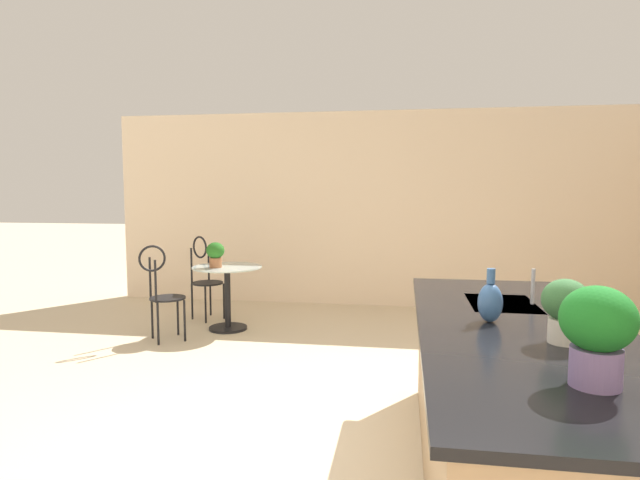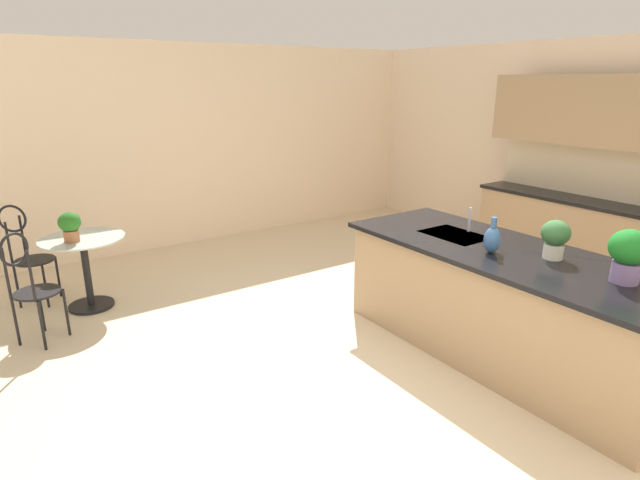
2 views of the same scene
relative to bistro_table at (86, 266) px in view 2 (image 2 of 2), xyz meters
name	(u,v)px [view 2 (image 2 of 2)]	position (x,y,z in m)	size (l,w,h in m)	color
ground_plane	(398,369)	(2.66, 1.77, -0.45)	(40.00, 40.00, 0.00)	beige
wall_left_window	(191,146)	(-1.60, 1.77, 0.90)	(0.12, 7.80, 2.70)	beige
kitchen_island	(502,304)	(2.95, 2.62, 0.02)	(2.80, 1.06, 0.92)	tan
back_counter_run	(579,234)	(2.26, 4.98, 0.05)	(2.44, 0.64, 1.52)	tan
upper_cabinet_run	(597,111)	(2.26, 4.95, 1.45)	(2.40, 0.36, 0.76)	tan
bistro_table	(86,266)	(0.00, 0.00, 0.00)	(0.80, 0.80, 0.74)	black
chair_near_window	(27,250)	(-0.46, -0.45, 0.13)	(0.53, 0.53, 1.04)	black
chair_by_island	(30,283)	(0.56, -0.54, 0.13)	(0.53, 0.53, 1.04)	black
sink_faucet	(470,220)	(2.41, 2.80, 0.58)	(0.02, 0.02, 0.22)	#B2B5BA
potted_plant_on_table	(70,225)	(0.10, -0.10, 0.46)	(0.21, 0.21, 0.29)	#9E603D
potted_plant_counter_far	(629,253)	(3.81, 2.70, 0.68)	(0.26, 0.26, 0.37)	#7A669E
potted_plant_counter_near	(555,237)	(3.26, 2.75, 0.64)	(0.21, 0.21, 0.30)	beige
vase_on_counter	(492,239)	(2.91, 2.47, 0.58)	(0.13, 0.13, 0.29)	#386099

